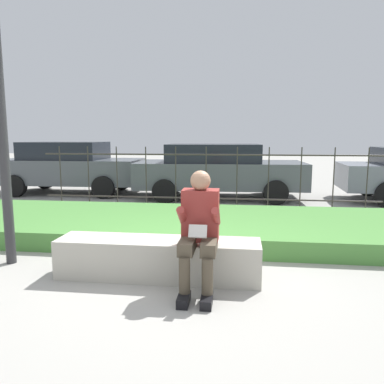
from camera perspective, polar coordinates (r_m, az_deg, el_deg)
ground_plane at (r=4.35m, az=-2.63°, el=-12.96°), size 60.00×60.00×0.00m
stone_bench at (r=4.31m, az=-5.15°, el=-10.38°), size 2.28×0.50×0.44m
person_seated_reader at (r=3.84m, az=1.13°, el=-5.30°), size 0.42×0.73×1.24m
grass_berm at (r=6.17m, az=0.50°, el=-5.17°), size 9.21×2.53×0.27m
iron_fence at (r=7.99m, az=2.15°, el=2.22°), size 7.21×0.03×1.37m
car_parked_left at (r=11.10m, az=-18.12°, el=3.71°), size 3.94×1.91×1.44m
car_parked_center at (r=9.75m, az=4.03°, el=3.43°), size 4.34×2.14×1.40m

